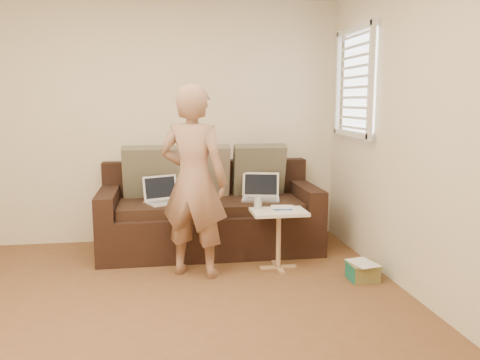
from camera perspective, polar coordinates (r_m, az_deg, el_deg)
The scene contains 17 objects.
floor at distance 3.48m, azimuth -9.83°, elevation -16.85°, with size 4.50×4.50×0.00m, color brown.
wall_back at distance 5.39m, azimuth -9.94°, elevation 6.68°, with size 4.00×4.00×0.00m, color beige.
wall_front at distance 0.92m, azimuth -13.62°, elevation -5.02°, with size 4.00×4.00×0.00m, color beige.
wall_right at distance 3.68m, azimuth 22.52°, elevation 5.04°, with size 4.50×4.50×0.00m, color beige.
window_blinds at distance 5.00m, azimuth 13.18°, elevation 10.98°, with size 0.12×0.88×1.08m, color white, non-canonical shape.
sofa at distance 5.05m, azimuth -3.52°, elevation -3.38°, with size 2.20×0.95×0.85m, color black, non-canonical shape.
pillow_left at distance 5.17m, azimuth -10.41°, elevation 0.89°, with size 0.55×0.14×0.55m, color brown, non-canonical shape.
pillow_mid at distance 5.17m, azimuth -4.31°, elevation 1.01°, with size 0.55×0.14×0.55m, color brown, non-canonical shape.
pillow_right at distance 5.26m, azimuth 2.22°, elevation 1.16°, with size 0.55×0.14×0.55m, color brown, non-canonical shape.
laptop_silver at distance 5.01m, azimuth 2.42°, elevation -2.37°, with size 0.38×0.27×0.25m, color #B7BABC, non-canonical shape.
laptop_white at distance 4.93m, azimuth -8.57°, elevation -2.66°, with size 0.37×0.27×0.27m, color white, non-canonical shape.
person at distance 4.25m, azimuth -5.40°, elevation -0.17°, with size 0.61×0.41×1.67m, color #9B6A54.
side_table at distance 4.53m, azimuth 4.48°, elevation -6.89°, with size 0.49×0.35×0.54m, color silver, non-canonical shape.
drinking_glass at distance 4.50m, azimuth 2.08°, elevation -2.61°, with size 0.07×0.07×0.12m, color silver, non-canonical shape.
scissors at distance 4.45m, azimuth 5.00°, elevation -3.47°, with size 0.18×0.10×0.02m, color silver, non-canonical shape.
paper_on_table at distance 4.53m, azimuth 5.05°, elevation -3.31°, with size 0.21×0.30×0.00m, color white, non-canonical shape.
striped_box at distance 4.41m, azimuth 14.04°, elevation -10.24°, with size 0.25×0.25×0.16m, color orange, non-canonical shape.
Camera 1 is at (0.08, -3.14, 1.52)m, focal length 36.78 mm.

